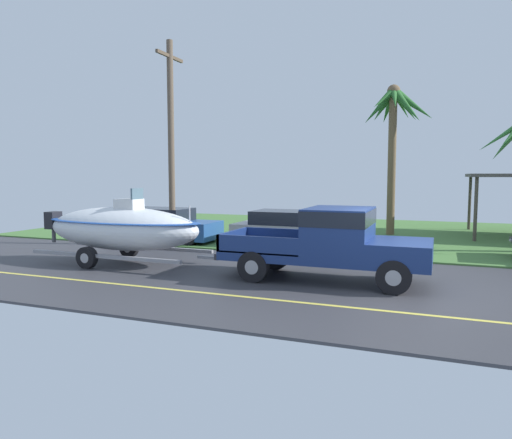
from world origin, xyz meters
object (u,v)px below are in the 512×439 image
(parked_sedan_near, at_px, (290,229))
(utility_pole, at_px, (171,141))
(boat_on_trailer, at_px, (122,228))
(parked_sedan_far, at_px, (163,225))
(pickup_truck_towing, at_px, (337,241))
(palm_tree_mid, at_px, (395,118))

(parked_sedan_near, bearing_deg, utility_pole, -165.03)
(boat_on_trailer, height_order, parked_sedan_far, boat_on_trailer)
(pickup_truck_towing, distance_m, utility_pole, 8.83)
(parked_sedan_near, height_order, parked_sedan_far, same)
(parked_sedan_near, relative_size, parked_sedan_far, 0.95)
(boat_on_trailer, height_order, utility_pole, utility_pole)
(parked_sedan_near, xyz_separation_m, utility_pole, (-4.42, -1.18, 3.38))
(palm_tree_mid, distance_m, utility_pole, 9.87)
(boat_on_trailer, xyz_separation_m, parked_sedan_far, (-1.51, 4.67, -0.43))
(parked_sedan_near, bearing_deg, parked_sedan_far, -174.77)
(pickup_truck_towing, relative_size, utility_pole, 0.71)
(pickup_truck_towing, height_order, parked_sedan_near, pickup_truck_towing)
(parked_sedan_near, distance_m, utility_pole, 5.69)
(pickup_truck_towing, relative_size, parked_sedan_near, 1.27)
(boat_on_trailer, relative_size, palm_tree_mid, 0.96)
(parked_sedan_near, height_order, palm_tree_mid, palm_tree_mid)
(parked_sedan_far, bearing_deg, utility_pole, -38.34)
(boat_on_trailer, distance_m, parked_sedan_far, 4.92)
(parked_sedan_far, bearing_deg, palm_tree_mid, 32.04)
(pickup_truck_towing, distance_m, parked_sedan_far, 9.42)
(parked_sedan_near, bearing_deg, palm_tree_mid, 56.13)
(palm_tree_mid, bearing_deg, pickup_truck_towing, -92.32)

